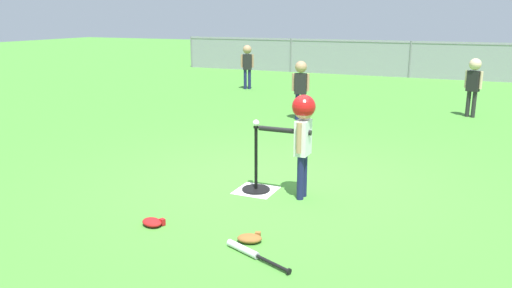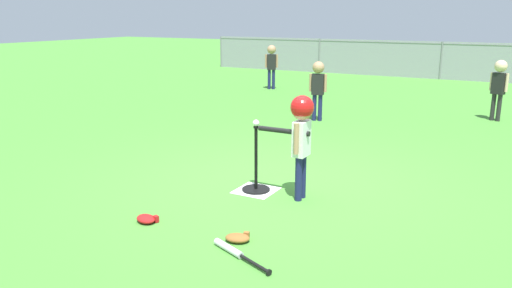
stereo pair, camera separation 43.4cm
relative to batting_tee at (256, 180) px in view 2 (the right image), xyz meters
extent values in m
plane|color=#478C33|center=(0.13, 0.39, -0.13)|extent=(60.00, 60.00, 0.00)
cube|color=white|center=(0.00, 0.00, -0.12)|extent=(0.44, 0.44, 0.01)
cylinder|color=black|center=(0.00, 0.00, -0.11)|extent=(0.32, 0.32, 0.03)
cylinder|color=black|center=(0.00, 0.00, 0.26)|extent=(0.04, 0.04, 0.73)
cylinder|color=black|center=(0.00, 0.00, 0.62)|extent=(0.06, 0.06, 0.02)
sphere|color=white|center=(0.00, 0.00, 0.66)|extent=(0.07, 0.07, 0.07)
cylinder|color=#191E4C|center=(0.55, -0.05, 0.12)|extent=(0.08, 0.08, 0.49)
cylinder|color=#191E4C|center=(0.55, 0.05, 0.12)|extent=(0.08, 0.08, 0.49)
cube|color=white|center=(0.55, 0.00, 0.55)|extent=(0.13, 0.22, 0.38)
cylinder|color=tan|center=(0.55, -0.14, 0.58)|extent=(0.05, 0.05, 0.33)
cylinder|color=tan|center=(0.55, 0.14, 0.58)|extent=(0.05, 0.05, 0.33)
sphere|color=tan|center=(0.55, 0.00, 0.86)|extent=(0.22, 0.22, 0.22)
sphere|color=red|center=(0.55, 0.00, 0.89)|extent=(0.25, 0.25, 0.25)
cylinder|color=black|center=(0.34, 0.00, 0.61)|extent=(0.60, 0.06, 0.06)
cylinder|color=#191E4C|center=(-3.45, 7.29, 0.13)|extent=(0.08, 0.08, 0.52)
cylinder|color=#191E4C|center=(-3.55, 7.24, 0.13)|extent=(0.08, 0.08, 0.52)
cube|color=black|center=(-3.50, 7.26, 0.60)|extent=(0.27, 0.23, 0.40)
cylinder|color=tan|center=(-3.37, 7.32, 0.63)|extent=(0.06, 0.06, 0.35)
cylinder|color=tan|center=(-3.63, 7.20, 0.63)|extent=(0.06, 0.06, 0.35)
sphere|color=tan|center=(-3.50, 7.26, 0.93)|extent=(0.23, 0.23, 0.23)
cylinder|color=#191E4C|center=(-0.80, 3.99, 0.12)|extent=(0.08, 0.08, 0.50)
cylinder|color=#191E4C|center=(-0.91, 3.97, 0.12)|extent=(0.08, 0.08, 0.50)
cube|color=black|center=(-0.86, 3.98, 0.56)|extent=(0.24, 0.18, 0.39)
cylinder|color=tan|center=(-0.72, 4.01, 0.59)|extent=(0.06, 0.06, 0.33)
cylinder|color=tan|center=(-0.99, 3.95, 0.59)|extent=(0.06, 0.06, 0.33)
sphere|color=tan|center=(-0.86, 3.98, 0.88)|extent=(0.22, 0.22, 0.22)
cylinder|color=#262626|center=(2.15, 5.57, 0.13)|extent=(0.08, 0.08, 0.51)
cylinder|color=#262626|center=(2.05, 5.61, 0.13)|extent=(0.08, 0.08, 0.51)
cube|color=black|center=(2.10, 5.59, 0.58)|extent=(0.26, 0.21, 0.39)
cylinder|color=beige|center=(2.23, 5.54, 0.61)|extent=(0.06, 0.06, 0.34)
cylinder|color=beige|center=(1.97, 5.64, 0.61)|extent=(0.06, 0.06, 0.34)
sphere|color=beige|center=(2.10, 5.59, 0.90)|extent=(0.23, 0.23, 0.23)
cylinder|color=silver|center=(0.52, -1.45, -0.10)|extent=(0.35, 0.19, 0.06)
cylinder|color=black|center=(0.85, -1.58, -0.10)|extent=(0.34, 0.16, 0.03)
cylinder|color=black|center=(1.01, -1.65, -0.10)|extent=(0.03, 0.05, 0.05)
ellipsoid|color=brown|center=(0.49, -1.25, -0.09)|extent=(0.26, 0.22, 0.07)
cube|color=brown|center=(0.54, -1.16, -0.09)|extent=(0.06, 0.05, 0.06)
ellipsoid|color=#B21919|center=(-0.50, -1.30, -0.09)|extent=(0.26, 0.22, 0.07)
cube|color=#B21919|center=(-0.42, -1.26, -0.09)|extent=(0.06, 0.05, 0.06)
cylinder|color=slate|center=(-7.87, 11.63, 0.45)|extent=(0.06, 0.06, 1.15)
cylinder|color=slate|center=(-3.87, 11.63, 0.45)|extent=(0.06, 0.06, 1.15)
cylinder|color=slate|center=(0.13, 11.63, 0.45)|extent=(0.06, 0.06, 1.15)
cube|color=gray|center=(0.13, 11.63, 0.97)|extent=(16.00, 0.03, 0.03)
cube|color=gray|center=(0.13, 11.63, 0.45)|extent=(16.00, 0.01, 1.15)
camera|label=1|loc=(2.21, -4.94, 1.83)|focal=35.21mm
camera|label=2|loc=(2.60, -4.75, 1.83)|focal=35.21mm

